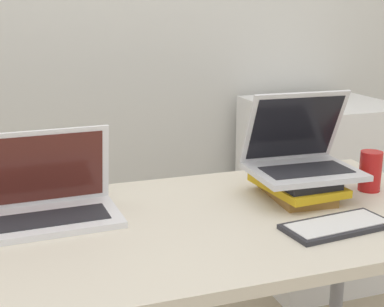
% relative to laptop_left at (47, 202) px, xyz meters
% --- Properties ---
extents(desk, '(1.56, 0.74, 0.72)m').
position_rel_laptop_left_xyz_m(desk, '(0.32, -0.13, -0.12)').
color(desk, beige).
rests_on(desk, ground_plane).
extents(laptop_left, '(0.37, 0.24, 0.23)m').
position_rel_laptop_left_xyz_m(laptop_left, '(0.00, 0.00, 0.00)').
color(laptop_left, silver).
rests_on(laptop_left, desk).
extents(book_stack, '(0.21, 0.27, 0.07)m').
position_rel_laptop_left_xyz_m(book_stack, '(0.70, -0.07, -0.01)').
color(book_stack, olive).
rests_on(book_stack, desk).
extents(laptop_on_books, '(0.31, 0.25, 0.23)m').
position_rel_laptop_left_xyz_m(laptop_on_books, '(0.72, -0.05, 0.07)').
color(laptop_on_books, silver).
rests_on(laptop_on_books, book_stack).
extents(wireless_keyboard, '(0.29, 0.15, 0.01)m').
position_rel_laptop_left_xyz_m(wireless_keyboard, '(0.68, -0.30, -0.04)').
color(wireless_keyboard, '#28282D').
rests_on(wireless_keyboard, desk).
extents(soda_can, '(0.07, 0.07, 0.12)m').
position_rel_laptop_left_xyz_m(soda_can, '(0.94, -0.08, 0.01)').
color(soda_can, red).
rests_on(soda_can, desk).
extents(mini_fridge, '(0.59, 0.61, 0.85)m').
position_rel_laptop_left_xyz_m(mini_fridge, '(1.28, 0.71, -0.34)').
color(mini_fridge, white).
rests_on(mini_fridge, ground_plane).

